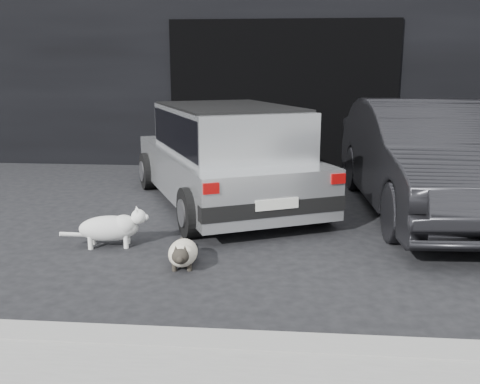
# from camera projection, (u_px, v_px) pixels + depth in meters

# --- Properties ---
(ground) EXTENTS (80.00, 80.00, 0.00)m
(ground) POSITION_uv_depth(u_px,v_px,m) (187.00, 231.00, 5.97)
(ground) COLOR black
(ground) RESTS_ON ground
(building_facade) EXTENTS (34.00, 4.00, 5.00)m
(building_facade) POSITION_uv_depth(u_px,v_px,m) (285.00, 32.00, 11.14)
(building_facade) COLOR black
(building_facade) RESTS_ON ground
(garage_opening) EXTENTS (4.00, 0.10, 2.60)m
(garage_opening) POSITION_uv_depth(u_px,v_px,m) (283.00, 95.00, 9.46)
(garage_opening) COLOR black
(garage_opening) RESTS_ON ground
(curb) EXTENTS (18.00, 0.25, 0.12)m
(curb) POSITION_uv_depth(u_px,v_px,m) (266.00, 349.00, 3.35)
(curb) COLOR gray
(curb) RESTS_ON ground
(silver_hatchback) EXTENTS (2.95, 3.92, 1.32)m
(silver_hatchback) POSITION_uv_depth(u_px,v_px,m) (225.00, 151.00, 6.94)
(silver_hatchback) COLOR silver
(silver_hatchback) RESTS_ON ground
(second_car) EXTENTS (1.69, 4.30, 1.39)m
(second_car) POSITION_uv_depth(u_px,v_px,m) (426.00, 158.00, 6.58)
(second_car) COLOR black
(second_car) RESTS_ON ground
(cat_siamese) EXTENTS (0.33, 0.80, 0.28)m
(cat_siamese) POSITION_uv_depth(u_px,v_px,m) (183.00, 253.00, 4.88)
(cat_siamese) COLOR beige
(cat_siamese) RESTS_ON ground
(cat_white) EXTENTS (0.87, 0.40, 0.42)m
(cat_white) POSITION_uv_depth(u_px,v_px,m) (113.00, 227.00, 5.42)
(cat_white) COLOR silver
(cat_white) RESTS_ON ground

